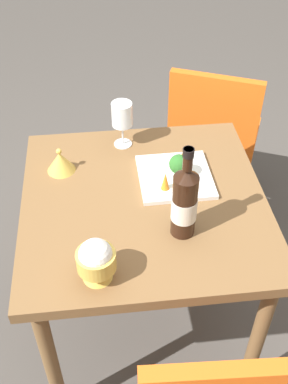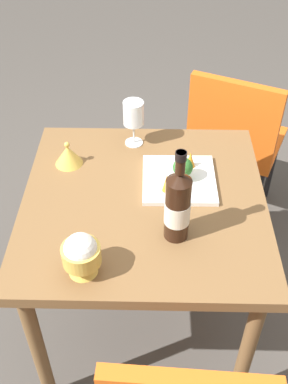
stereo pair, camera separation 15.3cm
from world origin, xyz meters
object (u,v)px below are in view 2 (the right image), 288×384
object	(u,v)px
wine_glass	(133,114)
serving_plate	(179,180)
broccoli_floret	(183,168)
carrot_garnish_left	(190,160)
wine_bottle	(178,205)
chair_near_window	(234,137)
carrot_garnish_right	(167,183)
rice_bowl_lid	(68,155)
rice_bowl	(81,254)

from	to	relation	value
wine_glass	serving_plate	xyz separation A→B (m)	(0.22, 0.16, -0.12)
broccoli_floret	carrot_garnish_left	bearing A→B (deg)	156.77
wine_bottle	chair_near_window	bearing A→B (deg)	159.36
serving_plate	carrot_garnish_right	distance (m)	0.09
chair_near_window	serving_plate	size ratio (longest dim) A/B	3.36
chair_near_window	carrot_garnish_left	bearing A→B (deg)	-92.89
wine_bottle	serving_plate	world-z (taller)	wine_bottle
wine_glass	chair_near_window	bearing A→B (deg)	126.44
carrot_garnish_right	serving_plate	bearing A→B (deg)	145.30
rice_bowl_lid	serving_plate	distance (m)	0.41
rice_bowl	rice_bowl_lid	xyz separation A→B (m)	(-0.49, -0.11, -0.04)
chair_near_window	rice_bowl	bearing A→B (deg)	-97.25
wine_glass	rice_bowl_lid	xyz separation A→B (m)	(0.13, -0.23, -0.09)
chair_near_window	rice_bowl_lid	size ratio (longest dim) A/B	8.50
carrot_garnish_left	wine_glass	bearing A→B (deg)	-127.16
carrot_garnish_right	chair_near_window	bearing A→B (deg)	151.93
wine_bottle	rice_bowl	distance (m)	0.31
wine_glass	carrot_garnish_left	size ratio (longest dim) A/B	3.03
wine_glass	carrot_garnish_right	xyz separation A→B (m)	(0.28, 0.12, -0.08)
carrot_garnish_left	carrot_garnish_right	bearing A→B (deg)	-33.18
rice_bowl_lid	broccoli_floret	distance (m)	0.42
wine_glass	rice_bowl_lid	size ratio (longest dim) A/B	1.79
broccoli_floret	rice_bowl	bearing A→B (deg)	-37.02
serving_plate	wine_glass	bearing A→B (deg)	-143.24
broccoli_floret	carrot_garnish_right	size ratio (longest dim) A/B	1.29
carrot_garnish_left	serving_plate	bearing A→B (deg)	-31.61
serving_plate	broccoli_floret	distance (m)	0.06
broccoli_floret	carrot_garnish_right	xyz separation A→B (m)	(0.06, -0.05, -0.02)
rice_bowl_lid	carrot_garnish_left	xyz separation A→B (m)	(0.03, 0.43, 0.01)
serving_plate	carrot_garnish_left	bearing A→B (deg)	148.39
rice_bowl	rice_bowl_lid	size ratio (longest dim) A/B	1.42
chair_near_window	rice_bowl	distance (m)	1.14
chair_near_window	wine_bottle	distance (m)	0.91
chair_near_window	wine_glass	size ratio (longest dim) A/B	4.75
carrot_garnish_left	wine_bottle	bearing A→B (deg)	-10.47
rice_bowl	rice_bowl_lid	bearing A→B (deg)	-167.39
carrot_garnish_right	broccoli_floret	bearing A→B (deg)	137.41
rice_bowl	carrot_garnish_left	distance (m)	0.56
serving_plate	rice_bowl_lid	bearing A→B (deg)	-103.14
serving_plate	wine_bottle	bearing A→B (deg)	-4.16
rice_bowl_lid	serving_plate	world-z (taller)	rice_bowl_lid
wine_bottle	serving_plate	xyz separation A→B (m)	(-0.25, 0.02, -0.12)
serving_plate	broccoli_floret	xyz separation A→B (m)	(0.01, 0.01, 0.06)
rice_bowl	carrot_garnish_right	distance (m)	0.41
serving_plate	carrot_garnish_right	size ratio (longest dim) A/B	3.81
rice_bowl	chair_near_window	bearing A→B (deg)	149.03
chair_near_window	wine_bottle	bearing A→B (deg)	-86.92
wine_bottle	carrot_garnish_left	bearing A→B (deg)	169.53
chair_near_window	broccoli_floret	bearing A→B (deg)	-92.48
wine_bottle	broccoli_floret	distance (m)	0.25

